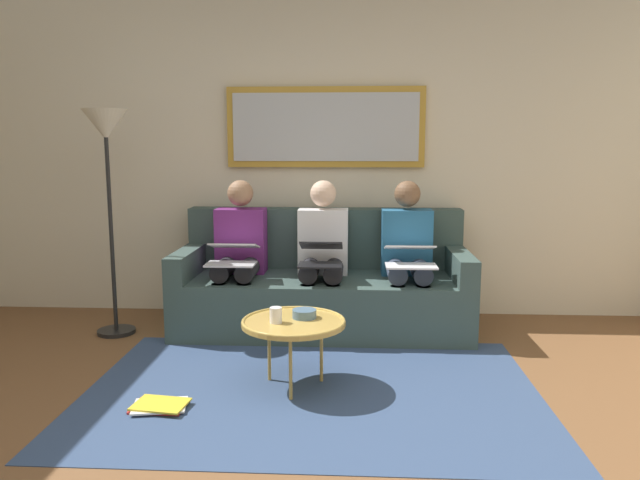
% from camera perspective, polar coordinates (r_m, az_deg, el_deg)
% --- Properties ---
extents(ground_plane, '(6.00, 5.20, 0.10)m').
position_cam_1_polar(ground_plane, '(2.85, -2.03, -21.73)').
color(ground_plane, brown).
extents(wall_rear, '(6.00, 0.12, 2.60)m').
position_cam_1_polar(wall_rear, '(5.04, 0.57, 7.78)').
color(wall_rear, beige).
rests_on(wall_rear, ground_plane).
extents(area_rug, '(2.60, 1.80, 0.01)m').
position_cam_1_polar(area_rug, '(3.58, -0.77, -14.04)').
color(area_rug, '#33476B').
rests_on(area_rug, ground_plane).
extents(couch, '(2.20, 0.90, 0.90)m').
position_cam_1_polar(couch, '(4.69, 0.28, -4.51)').
color(couch, '#384C47').
rests_on(couch, ground_plane).
extents(framed_mirror, '(1.60, 0.05, 0.64)m').
position_cam_1_polar(framed_mirror, '(4.95, 0.52, 10.65)').
color(framed_mirror, '#B7892D').
extents(coffee_table, '(0.60, 0.60, 0.41)m').
position_cam_1_polar(coffee_table, '(3.50, -2.53, -7.86)').
color(coffee_table, tan).
rests_on(coffee_table, ground_plane).
extents(cup, '(0.07, 0.07, 0.09)m').
position_cam_1_polar(cup, '(3.46, -4.21, -7.11)').
color(cup, silver).
rests_on(cup, coffee_table).
extents(bowl, '(0.14, 0.14, 0.05)m').
position_cam_1_polar(bowl, '(3.55, -1.49, -7.00)').
color(bowl, slate).
rests_on(bowl, coffee_table).
extents(person_left, '(0.38, 0.58, 1.14)m').
position_cam_1_polar(person_left, '(4.57, 8.28, -1.14)').
color(person_left, '#235B84').
rests_on(person_left, couch).
extents(laptop_white, '(0.36, 0.34, 0.15)m').
position_cam_1_polar(laptop_white, '(4.33, 8.57, -1.45)').
color(laptop_white, white).
extents(person_middle, '(0.38, 0.58, 1.14)m').
position_cam_1_polar(person_middle, '(4.56, 0.24, -1.07)').
color(person_middle, silver).
rests_on(person_middle, couch).
extents(laptop_black, '(0.31, 0.38, 0.16)m').
position_cam_1_polar(laptop_black, '(4.33, 0.08, -1.33)').
color(laptop_black, black).
extents(person_right, '(0.38, 0.58, 1.14)m').
position_cam_1_polar(person_right, '(4.64, -7.68, -0.99)').
color(person_right, '#66236B').
rests_on(person_right, couch).
extents(laptop_silver, '(0.35, 0.35, 0.15)m').
position_cam_1_polar(laptop_silver, '(4.40, -8.28, -1.29)').
color(laptop_silver, silver).
extents(magazine_stack, '(0.31, 0.25, 0.03)m').
position_cam_1_polar(magazine_stack, '(3.46, -14.95, -14.91)').
color(magazine_stack, red).
rests_on(magazine_stack, ground_plane).
extents(standing_lamp, '(0.32, 0.32, 1.66)m').
position_cam_1_polar(standing_lamp, '(4.64, -19.57, 8.05)').
color(standing_lamp, black).
rests_on(standing_lamp, ground_plane).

